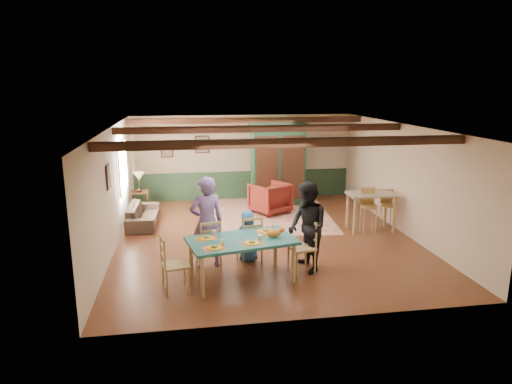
{
  "coord_description": "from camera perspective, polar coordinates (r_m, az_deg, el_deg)",
  "views": [
    {
      "loc": [
        -1.88,
        -10.39,
        3.66
      ],
      "look_at": [
        -0.22,
        0.02,
        1.15
      ],
      "focal_mm": 32.0,
      "sensor_mm": 36.0,
      "label": 1
    }
  ],
  "objects": [
    {
      "name": "floor",
      "position": [
        11.18,
        1.12,
        -5.72
      ],
      "size": [
        8.0,
        8.0,
        0.0
      ],
      "primitive_type": "plane",
      "color": "#502616",
      "rests_on": "ground"
    },
    {
      "name": "wall_back",
      "position": [
        14.7,
        -1.61,
        4.35
      ],
      "size": [
        7.0,
        0.02,
        2.7
      ],
      "primitive_type": "cube",
      "color": "beige",
      "rests_on": "floor"
    },
    {
      "name": "wall_left",
      "position": [
        10.77,
        -17.5,
        0.38
      ],
      "size": [
        0.02,
        8.0,
        2.7
      ],
      "primitive_type": "cube",
      "color": "beige",
      "rests_on": "floor"
    },
    {
      "name": "wall_right",
      "position": [
        11.93,
        17.94,
        1.57
      ],
      "size": [
        0.02,
        8.0,
        2.7
      ],
      "primitive_type": "cube",
      "color": "beige",
      "rests_on": "floor"
    },
    {
      "name": "ceiling",
      "position": [
        10.61,
        1.19,
        8.19
      ],
      "size": [
        7.0,
        8.0,
        0.02
      ],
      "primitive_type": "cube",
      "color": "silver",
      "rests_on": "wall_back"
    },
    {
      "name": "wainscot_back",
      "position": [
        14.85,
        -1.58,
        0.9
      ],
      "size": [
        6.95,
        0.03,
        0.9
      ],
      "primitive_type": "cube",
      "color": "#1D3621",
      "rests_on": "floor"
    },
    {
      "name": "ceiling_beam_front",
      "position": [
        8.38,
        3.99,
        6.15
      ],
      "size": [
        6.95,
        0.16,
        0.16
      ],
      "primitive_type": "cube",
      "color": "black",
      "rests_on": "ceiling"
    },
    {
      "name": "ceiling_beam_mid",
      "position": [
        11.01,
        0.81,
        7.92
      ],
      "size": [
        6.95,
        0.16,
        0.16
      ],
      "primitive_type": "cube",
      "color": "black",
      "rests_on": "ceiling"
    },
    {
      "name": "ceiling_beam_back",
      "position": [
        13.57,
        -1.09,
        8.95
      ],
      "size": [
        6.95,
        0.16,
        0.16
      ],
      "primitive_type": "cube",
      "color": "black",
      "rests_on": "ceiling"
    },
    {
      "name": "window_left",
      "position": [
        12.38,
        -16.33,
        3.03
      ],
      "size": [
        0.06,
        1.6,
        1.3
      ],
      "primitive_type": null,
      "color": "white",
      "rests_on": "wall_left"
    },
    {
      "name": "picture_left_wall",
      "position": [
        10.11,
        -17.96,
        1.83
      ],
      "size": [
        0.04,
        0.42,
        0.52
      ],
      "primitive_type": null,
      "color": "tan",
      "rests_on": "wall_left"
    },
    {
      "name": "picture_back_a",
      "position": [
        14.5,
        -6.74,
        5.93
      ],
      "size": [
        0.45,
        0.04,
        0.55
      ],
      "primitive_type": null,
      "color": "tan",
      "rests_on": "wall_back"
    },
    {
      "name": "picture_back_b",
      "position": [
        14.51,
        -11.08,
        5.18
      ],
      "size": [
        0.38,
        0.04,
        0.48
      ],
      "primitive_type": null,
      "color": "tan",
      "rests_on": "wall_back"
    },
    {
      "name": "dining_table",
      "position": [
        8.72,
        -1.78,
        -8.5
      ],
      "size": [
        2.15,
        1.47,
        0.82
      ],
      "primitive_type": null,
      "rotation": [
        0.0,
        0.0,
        0.2
      ],
      "color": "#1B5856",
      "rests_on": "floor"
    },
    {
      "name": "dining_chair_far_left",
      "position": [
        9.27,
        -5.97,
        -6.48
      ],
      "size": [
        0.55,
        0.57,
        1.04
      ],
      "primitive_type": null,
      "rotation": [
        0.0,
        0.0,
        3.35
      ],
      "color": "#A68953",
      "rests_on": "floor"
    },
    {
      "name": "dining_chair_far_right",
      "position": [
        9.51,
        -0.83,
        -5.88
      ],
      "size": [
        0.55,
        0.57,
        1.04
      ],
      "primitive_type": null,
      "rotation": [
        0.0,
        0.0,
        3.35
      ],
      "color": "#A68953",
      "rests_on": "floor"
    },
    {
      "name": "dining_chair_end_left",
      "position": [
        8.39,
        -10.06,
        -8.82
      ],
      "size": [
        0.57,
        0.55,
        1.04
      ],
      "primitive_type": null,
      "rotation": [
        0.0,
        0.0,
        1.77
      ],
      "color": "#A68953",
      "rests_on": "floor"
    },
    {
      "name": "dining_chair_end_right",
      "position": [
        9.14,
        5.76,
        -6.78
      ],
      "size": [
        0.57,
        0.55,
        1.04
      ],
      "primitive_type": null,
      "rotation": [
        0.0,
        0.0,
        -1.37
      ],
      "color": "#A68953",
      "rests_on": "floor"
    },
    {
      "name": "person_man",
      "position": [
        9.22,
        -6.17,
        -3.82
      ],
      "size": [
        0.77,
        0.58,
        1.89
      ],
      "primitive_type": "imported",
      "rotation": [
        0.0,
        0.0,
        3.35
      ],
      "color": "slate",
      "rests_on": "floor"
    },
    {
      "name": "person_woman",
      "position": [
        9.06,
        6.44,
        -4.4
      ],
      "size": [
        0.85,
        1.0,
        1.81
      ],
      "primitive_type": "imported",
      "rotation": [
        0.0,
        0.0,
        -1.37
      ],
      "color": "black",
      "rests_on": "floor"
    },
    {
      "name": "person_child",
      "position": [
        9.58,
        -1.01,
        -5.55
      ],
      "size": [
        0.6,
        0.45,
        1.1
      ],
      "primitive_type": "imported",
      "rotation": [
        0.0,
        0.0,
        3.35
      ],
      "color": "#2A5DA9",
      "rests_on": "floor"
    },
    {
      "name": "cat",
      "position": [
        8.65,
        2.23,
        -5.08
      ],
      "size": [
        0.42,
        0.23,
        0.2
      ],
      "primitive_type": null,
      "rotation": [
        0.0,
        0.0,
        0.2
      ],
      "color": "orange",
      "rests_on": "dining_table"
    },
    {
      "name": "place_setting_near_left",
      "position": [
        8.14,
        -5.21,
        -6.66
      ],
      "size": [
        0.5,
        0.41,
        0.11
      ],
      "primitive_type": null,
      "rotation": [
        0.0,
        0.0,
        0.2
      ],
      "color": "gold",
      "rests_on": "dining_table"
    },
    {
      "name": "place_setting_near_center",
      "position": [
        8.35,
        -0.47,
        -6.09
      ],
      "size": [
        0.5,
        0.41,
        0.11
      ],
      "primitive_type": null,
      "rotation": [
        0.0,
        0.0,
        0.2
      ],
      "color": "gold",
      "rests_on": "dining_table"
    },
    {
      "name": "place_setting_far_left",
      "position": [
        8.64,
        -6.2,
        -5.48
      ],
      "size": [
        0.5,
        0.41,
        0.11
      ],
      "primitive_type": null,
      "rotation": [
        0.0,
        0.0,
        0.2
      ],
      "color": "gold",
      "rests_on": "dining_table"
    },
    {
      "name": "place_setting_far_right",
      "position": [
        9.0,
        1.27,
        -4.63
      ],
      "size": [
        0.5,
        0.41,
        0.11
      ],
      "primitive_type": null,
      "rotation": [
        0.0,
        0.0,
        0.2
      ],
      "color": "gold",
      "rests_on": "dining_table"
    },
    {
      "name": "area_rug",
      "position": [
        13.12,
        1.77,
        -2.78
      ],
      "size": [
        3.67,
        4.24,
        0.01
      ],
      "primitive_type": "cube",
      "rotation": [
        0.0,
        0.0,
        -0.09
      ],
      "color": "beige",
      "rests_on": "floor"
    },
    {
      "name": "armoire",
      "position": [
        13.99,
        2.75,
        3.44
      ],
      "size": [
        1.77,
        0.71,
        2.49
      ],
      "primitive_type": "cube",
      "rotation": [
        0.0,
        0.0,
        0.0
      ],
      "color": "#163723",
      "rests_on": "floor"
    },
    {
      "name": "armchair",
      "position": [
        13.16,
        1.76,
        -0.74
      ],
      "size": [
        1.31,
        1.32,
        0.89
      ],
      "primitive_type": "imported",
      "rotation": [
        0.0,
        0.0,
        -2.64
      ],
      "color": "#4D100F",
      "rests_on": "floor"
    },
    {
      "name": "sofa",
      "position": [
        12.49,
        -13.93,
        -2.76
      ],
      "size": [
        0.78,
        1.87,
        0.54
      ],
      "primitive_type": "imported",
      "rotation": [
        0.0,
        0.0,
        1.54
      ],
      "color": "#352821",
      "rests_on": "floor"
    },
    {
      "name": "end_table",
      "position": [
        13.75,
        -14.25,
        -1.14
      ],
      "size": [
        0.51,
        0.51,
        0.61
      ],
      "primitive_type": null,
      "rotation": [
        0.0,
        0.0,
        0.03
      ],
      "color": "black",
      "rests_on": "floor"
    },
    {
      "name": "table_lamp",
      "position": [
        13.62,
        -14.39,
        1.25
      ],
      "size": [
        0.35,
        0.35,
        0.56
      ],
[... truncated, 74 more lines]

